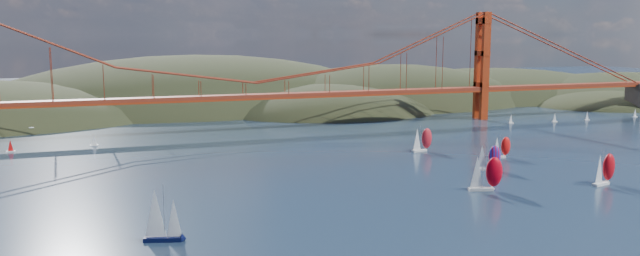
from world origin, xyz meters
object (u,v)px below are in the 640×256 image
object	(u,v)px
racer_3	(501,147)
racer_1	(604,168)
sloop_navy	(161,216)
racer_rwb	(488,157)
racer_0	(485,173)
racer_5	(422,139)

from	to	relation	value
racer_3	racer_1	bearing A→B (deg)	-86.89
sloop_navy	racer_rwb	distance (m)	113.14
racer_0	racer_5	xyz separation A→B (m)	(12.06, 58.91, -0.48)
racer_3	racer_rwb	distance (m)	22.59
racer_0	racer_1	size ratio (longest dim) A/B	1.06
sloop_navy	racer_0	distance (m)	91.48
sloop_navy	racer_5	size ratio (longest dim) A/B	1.28
sloop_navy	racer_rwb	bearing A→B (deg)	34.86
racer_0	racer_1	xyz separation A→B (m)	(36.81, -5.69, -0.29)
racer_rwb	racer_5	bearing A→B (deg)	117.27
racer_0	racer_5	bearing A→B (deg)	94.18
sloop_navy	racer_rwb	xyz separation A→B (m)	(106.84, 37.21, -1.22)
racer_0	racer_3	bearing A→B (deg)	65.30
sloop_navy	racer_5	distance (m)	125.98
racer_1	racer_rwb	size ratio (longest dim) A/B	1.12
racer_1	racer_5	bearing A→B (deg)	96.50
sloop_navy	racer_5	world-z (taller)	sloop_navy
racer_0	racer_5	distance (m)	60.14
sloop_navy	racer_0	xyz separation A→B (m)	(90.33, 14.47, -0.42)
racer_1	racer_3	distance (m)	44.31
racer_1	sloop_navy	bearing A→B (deg)	169.49
racer_3	racer_5	bearing A→B (deg)	133.18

